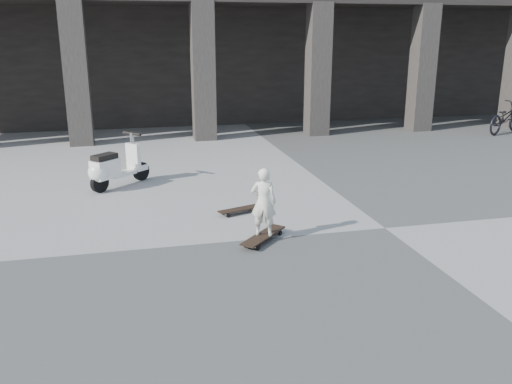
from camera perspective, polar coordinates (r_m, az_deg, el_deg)
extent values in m
plane|color=#474745|center=(9.22, 13.43, -3.72)|extent=(90.00, 90.00, 0.00)
cube|color=black|center=(22.07, -2.94, 16.09)|extent=(28.00, 6.00, 6.00)
cube|color=#2C2925|center=(16.29, -18.40, 11.69)|extent=(0.65, 0.65, 4.00)
cube|color=#2C2925|center=(16.39, -5.59, 12.45)|extent=(0.65, 0.65, 4.00)
cube|color=#2C2925|center=(17.24, 6.54, 12.61)|extent=(0.65, 0.65, 4.00)
cube|color=#2C2925|center=(18.75, 17.12, 12.31)|extent=(0.65, 0.65, 4.00)
cube|color=black|center=(8.39, 0.79, -4.60)|extent=(0.88, 0.91, 0.02)
cube|color=#B2B2B7|center=(8.70, 1.95, -4.13)|extent=(0.19, 0.19, 0.03)
cube|color=#B2B2B7|center=(8.12, -0.47, -5.66)|extent=(0.19, 0.19, 0.03)
cylinder|color=black|center=(8.76, 1.34, -4.07)|extent=(0.08, 0.08, 0.08)
cylinder|color=black|center=(8.66, 2.58, -4.32)|extent=(0.08, 0.08, 0.08)
cylinder|color=black|center=(8.18, -1.12, -5.59)|extent=(0.08, 0.08, 0.08)
cylinder|color=black|center=(8.07, 0.19, -5.88)|extent=(0.08, 0.08, 0.08)
cube|color=black|center=(9.65, -1.78, -1.82)|extent=(0.81, 0.44, 0.02)
cube|color=#B2B2B7|center=(9.80, -0.39, -1.77)|extent=(0.10, 0.18, 0.03)
cube|color=#B2B2B7|center=(9.54, -3.20, -2.32)|extent=(0.10, 0.18, 0.03)
cylinder|color=black|center=(9.88, -0.66, -1.69)|extent=(0.07, 0.05, 0.07)
cylinder|color=black|center=(9.73, -0.11, -1.96)|extent=(0.07, 0.05, 0.07)
cylinder|color=black|center=(9.61, -3.46, -2.23)|extent=(0.07, 0.05, 0.07)
cylinder|color=black|center=(9.47, -2.94, -2.52)|extent=(0.07, 0.05, 0.07)
imported|color=silver|center=(8.22, 0.80, -1.06)|extent=(0.45, 0.38, 1.06)
cylinder|color=black|center=(12.10, -12.00, 2.17)|extent=(0.37, 0.35, 0.40)
cylinder|color=black|center=(11.36, -16.13, 0.95)|extent=(0.37, 0.35, 0.40)
cube|color=white|center=(11.73, -13.91, 1.90)|extent=(0.62, 0.60, 0.07)
cube|color=white|center=(11.40, -15.58, 2.37)|extent=(0.63, 0.61, 0.38)
sphere|color=white|center=(11.30, -16.22, 2.04)|extent=(0.42, 0.42, 0.42)
cube|color=black|center=(11.35, -15.68, 3.60)|extent=(0.55, 0.54, 0.10)
cube|color=white|center=(11.88, -12.79, 3.62)|extent=(0.31, 0.32, 0.59)
cube|color=white|center=(12.08, -12.02, 2.54)|extent=(0.32, 0.31, 0.12)
cylinder|color=#B2B2B7|center=(11.81, -12.90, 5.38)|extent=(0.13, 0.13, 0.30)
cylinder|color=black|center=(11.79, -12.94, 6.01)|extent=(0.39, 0.41, 0.06)
sphere|color=white|center=(11.87, -12.65, 4.86)|extent=(0.12, 0.12, 0.12)
imported|color=black|center=(19.24, 24.78, 7.12)|extent=(2.01, 1.46, 1.01)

